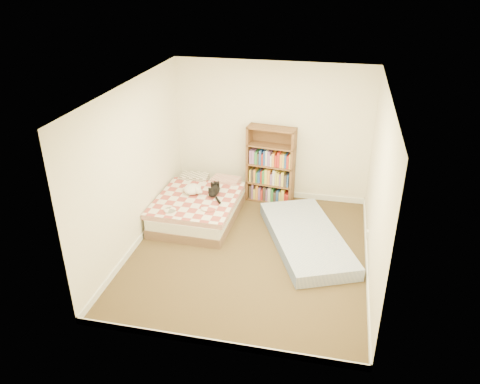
% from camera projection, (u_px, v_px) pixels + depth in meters
% --- Properties ---
extents(room, '(3.51, 4.01, 2.51)m').
position_uv_depth(room, '(250.00, 181.00, 6.60)').
color(room, '#46331E').
rests_on(room, ground).
extents(bed, '(1.35, 1.82, 0.48)m').
position_uv_depth(bed, '(200.00, 205.00, 8.03)').
color(bed, brown).
rests_on(bed, room).
extents(bookshelf, '(0.89, 0.39, 1.42)m').
position_uv_depth(bookshelf, '(271.00, 174.00, 8.45)').
color(bookshelf, '#4E321B').
rests_on(bookshelf, room).
extents(floor_mattress, '(1.75, 2.39, 0.20)m').
position_uv_depth(floor_mattress, '(306.00, 238.00, 7.32)').
color(floor_mattress, '#6578A8').
rests_on(floor_mattress, room).
extents(black_cat, '(0.24, 0.66, 0.15)m').
position_uv_depth(black_cat, '(215.00, 190.00, 7.93)').
color(black_cat, black).
rests_on(black_cat, bed).
extents(white_dog, '(0.39, 0.41, 0.16)m').
position_uv_depth(white_dog, '(192.00, 189.00, 7.93)').
color(white_dog, white).
rests_on(white_dog, bed).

